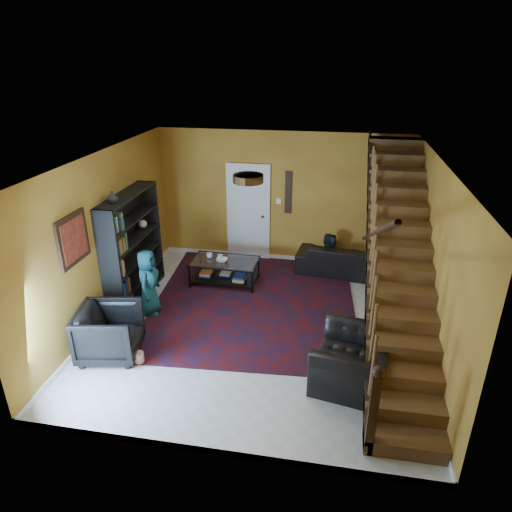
% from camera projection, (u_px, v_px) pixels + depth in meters
% --- Properties ---
extents(floor, '(5.50, 5.50, 0.00)m').
position_uv_depth(floor, '(258.00, 326.00, 7.70)').
color(floor, beige).
rests_on(floor, ground).
extents(room, '(5.50, 5.50, 5.50)m').
position_uv_depth(room, '(204.00, 281.00, 9.09)').
color(room, gold).
rests_on(room, ground).
extents(staircase, '(0.95, 5.02, 3.18)m').
position_uv_depth(staircase, '(399.00, 260.00, 6.78)').
color(staircase, brown).
rests_on(staircase, floor).
extents(bookshelf, '(0.35, 1.80, 2.00)m').
position_uv_depth(bookshelf, '(133.00, 249.00, 8.23)').
color(bookshelf, black).
rests_on(bookshelf, floor).
extents(door, '(0.82, 0.05, 2.05)m').
position_uv_depth(door, '(248.00, 214.00, 9.84)').
color(door, silver).
rests_on(door, floor).
extents(framed_picture, '(0.04, 0.74, 0.74)m').
position_uv_depth(framed_picture, '(73.00, 239.00, 6.59)').
color(framed_picture, '#9A341C').
rests_on(framed_picture, room).
extents(wall_hanging, '(0.14, 0.03, 0.90)m').
position_uv_depth(wall_hanging, '(288.00, 192.00, 9.49)').
color(wall_hanging, black).
rests_on(wall_hanging, room).
extents(ceiling_fixture, '(0.40, 0.40, 0.10)m').
position_uv_depth(ceiling_fixture, '(248.00, 178.00, 5.85)').
color(ceiling_fixture, '#3F2814').
rests_on(ceiling_fixture, room).
extents(rug, '(3.89, 4.37, 0.02)m').
position_uv_depth(rug, '(255.00, 301.00, 8.45)').
color(rug, '#410B0C').
rests_on(rug, floor).
extents(sofa, '(2.21, 1.09, 0.62)m').
position_uv_depth(sofa, '(349.00, 260.00, 9.39)').
color(sofa, black).
rests_on(sofa, floor).
extents(armchair_left, '(1.03, 1.01, 0.81)m').
position_uv_depth(armchair_left, '(110.00, 332.00, 6.80)').
color(armchair_left, black).
rests_on(armchair_left, floor).
extents(armchair_right, '(1.16, 1.28, 0.72)m').
position_uv_depth(armchair_right, '(351.00, 360.00, 6.25)').
color(armchair_right, black).
rests_on(armchair_right, floor).
extents(person_adult_a, '(0.48, 0.33, 1.26)m').
position_uv_depth(person_adult_a, '(329.00, 263.00, 9.55)').
color(person_adult_a, black).
rests_on(person_adult_a, sofa).
extents(person_adult_b, '(0.66, 0.53, 1.29)m').
position_uv_depth(person_adult_b, '(327.00, 262.00, 9.56)').
color(person_adult_b, black).
rests_on(person_adult_b, sofa).
extents(person_child, '(0.41, 0.60, 1.19)m').
position_uv_depth(person_child, '(148.00, 282.00, 7.86)').
color(person_child, '#1B5867').
rests_on(person_child, armchair_left).
extents(coffee_table, '(1.32, 0.80, 0.49)m').
position_uv_depth(coffee_table, '(225.00, 270.00, 9.00)').
color(coffee_table, black).
rests_on(coffee_table, floor).
extents(cup_a, '(0.16, 0.16, 0.10)m').
position_uv_depth(cup_a, '(210.00, 255.00, 9.03)').
color(cup_a, '#999999').
rests_on(cup_a, coffee_table).
extents(cup_b, '(0.13, 0.13, 0.10)m').
position_uv_depth(cup_b, '(220.00, 257.00, 8.93)').
color(cup_b, '#999999').
rests_on(cup_b, coffee_table).
extents(bowl, '(0.25, 0.25, 0.06)m').
position_uv_depth(bowl, '(222.00, 260.00, 8.87)').
color(bowl, '#999999').
rests_on(bowl, coffee_table).
extents(vase, '(0.18, 0.18, 0.19)m').
position_uv_depth(vase, '(112.00, 197.00, 7.32)').
color(vase, '#999999').
rests_on(vase, bookshelf).
extents(popcorn_bucket, '(0.17, 0.17, 0.16)m').
position_uv_depth(popcorn_bucket, '(139.00, 357.00, 6.74)').
color(popcorn_bucket, red).
rests_on(popcorn_bucket, rug).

